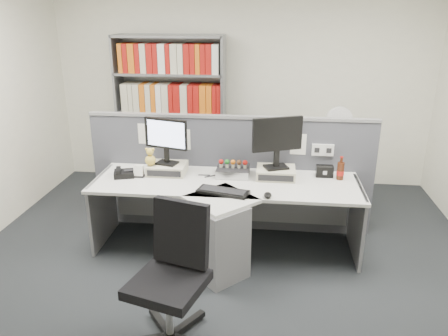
# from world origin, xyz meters

# --- Properties ---
(ground) EXTENTS (5.50, 5.50, 0.00)m
(ground) POSITION_xyz_m (0.00, 0.00, 0.00)
(ground) COLOR #282B2F
(ground) RESTS_ON ground
(room_shell) EXTENTS (5.04, 5.54, 2.72)m
(room_shell) POSITION_xyz_m (0.00, 0.00, 1.79)
(room_shell) COLOR white
(room_shell) RESTS_ON ground
(partition) EXTENTS (3.00, 0.08, 1.27)m
(partition) POSITION_xyz_m (0.00, 1.25, 0.65)
(partition) COLOR #4E4F58
(partition) RESTS_ON ground
(desk) EXTENTS (2.60, 1.20, 0.72)m
(desk) POSITION_xyz_m (0.00, 0.60, 0.46)
(desk) COLOR silver
(desk) RESTS_ON ground
(monitor_riser_left) EXTENTS (0.38, 0.31, 0.10)m
(monitor_riser_left) POSITION_xyz_m (-0.62, 0.98, 0.77)
(monitor_riser_left) COLOR beige
(monitor_riser_left) RESTS_ON desk
(monitor_riser_right) EXTENTS (0.38, 0.31, 0.10)m
(monitor_riser_right) POSITION_xyz_m (0.48, 0.98, 0.77)
(monitor_riser_right) COLOR beige
(monitor_riser_right) RESTS_ON desk
(monitor_left) EXTENTS (0.45, 0.20, 0.47)m
(monitor_left) POSITION_xyz_m (-0.62, 0.98, 1.10)
(monitor_left) COLOR black
(monitor_left) RESTS_ON monitor_riser_left
(monitor_right) EXTENTS (0.48, 0.23, 0.51)m
(monitor_right) POSITION_xyz_m (0.48, 0.98, 1.13)
(monitor_right) COLOR black
(monitor_right) RESTS_ON monitor_riser_right
(desktop_pc) EXTENTS (0.32, 0.29, 0.09)m
(desktop_pc) POSITION_xyz_m (0.05, 0.99, 0.76)
(desktop_pc) COLOR black
(desktop_pc) RESTS_ON desk
(figurines) EXTENTS (0.29, 0.05, 0.09)m
(figurines) POSITION_xyz_m (0.05, 0.98, 0.86)
(figurines) COLOR beige
(figurines) RESTS_ON desktop_pc
(keyboard) EXTENTS (0.50, 0.28, 0.03)m
(keyboard) POSITION_xyz_m (0.00, 0.53, 0.74)
(keyboard) COLOR black
(keyboard) RESTS_ON desk
(mouse) EXTENTS (0.07, 0.11, 0.04)m
(mouse) POSITION_xyz_m (0.41, 0.48, 0.74)
(mouse) COLOR black
(mouse) RESTS_ON desk
(desk_phone) EXTENTS (0.24, 0.23, 0.08)m
(desk_phone) POSITION_xyz_m (-1.03, 0.84, 0.75)
(desk_phone) COLOR black
(desk_phone) RESTS_ON desk
(desk_calendar) EXTENTS (0.10, 0.08, 0.12)m
(desk_calendar) POSITION_xyz_m (-0.88, 0.84, 0.77)
(desk_calendar) COLOR black
(desk_calendar) RESTS_ON desk
(plush_toy) EXTENTS (0.11, 0.11, 0.19)m
(plush_toy) POSITION_xyz_m (-0.77, 0.91, 0.90)
(plush_toy) COLOR gold
(plush_toy) RESTS_ON monitor_riser_left
(speaker) EXTENTS (0.17, 0.09, 0.11)m
(speaker) POSITION_xyz_m (0.96, 1.06, 0.78)
(speaker) COLOR black
(speaker) RESTS_ON desk
(cola_bottle) EXTENTS (0.07, 0.07, 0.24)m
(cola_bottle) POSITION_xyz_m (1.11, 1.00, 0.81)
(cola_bottle) COLOR #3F190A
(cola_bottle) RESTS_ON desk
(shelving_unit) EXTENTS (1.41, 0.40, 2.00)m
(shelving_unit) POSITION_xyz_m (-0.90, 2.44, 0.98)
(shelving_unit) COLOR gray
(shelving_unit) RESTS_ON ground
(filing_cabinet) EXTENTS (0.45, 0.61, 0.70)m
(filing_cabinet) POSITION_xyz_m (1.20, 1.99, 0.35)
(filing_cabinet) COLOR gray
(filing_cabinet) RESTS_ON ground
(desk_fan) EXTENTS (0.32, 0.19, 0.54)m
(desk_fan) POSITION_xyz_m (1.20, 1.99, 1.04)
(desk_fan) COLOR white
(desk_fan) RESTS_ON filing_cabinet
(office_chair) EXTENTS (0.68, 0.67, 1.02)m
(office_chair) POSITION_xyz_m (-0.23, -0.51, 0.55)
(office_chair) COLOR silver
(office_chair) RESTS_ON ground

